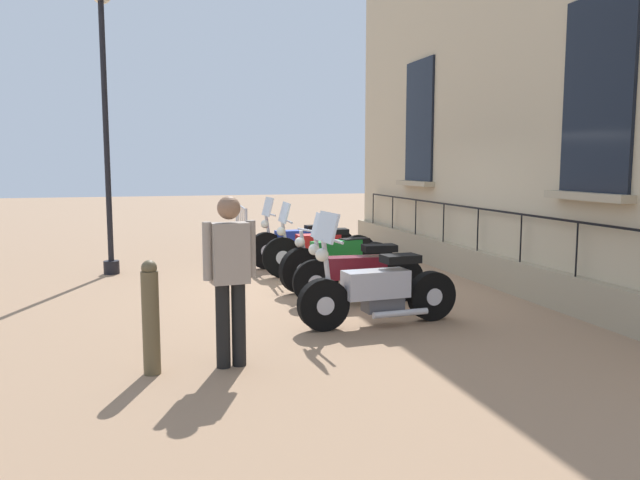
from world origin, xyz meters
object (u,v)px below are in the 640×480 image
at_px(motorcycle_maroon, 358,273).
at_px(bollard, 151,317).
at_px(motorcycle_green, 338,262).
at_px(pedestrian_standing, 230,271).
at_px(lamppost, 103,48).
at_px(motorcycle_blue, 302,244).
at_px(motorcycle_red, 319,250).
at_px(crowd_barrier, 241,226).
at_px(motorcycle_silver, 377,291).

height_order(motorcycle_maroon, bollard, motorcycle_maroon).
relative_size(motorcycle_green, pedestrian_standing, 1.22).
bearing_deg(lamppost, motorcycle_blue, 177.41).
bearing_deg(motorcycle_red, motorcycle_blue, -86.75).
distance_m(motorcycle_green, bollard, 4.53).
bearing_deg(pedestrian_standing, bollard, 1.80).
bearing_deg(motorcycle_red, crowd_barrier, -77.15).
bearing_deg(motorcycle_green, crowd_barrier, -80.37).
bearing_deg(motorcycle_blue, motorcycle_green, 91.20).
height_order(motorcycle_blue, lamppost, lamppost).
distance_m(motorcycle_blue, lamppost, 5.03).
height_order(motorcycle_red, motorcycle_maroon, motorcycle_red).
distance_m(motorcycle_green, motorcycle_silver, 2.33).
bearing_deg(motorcycle_silver, motorcycle_green, -95.22).
relative_size(motorcycle_blue, motorcycle_green, 1.05).
relative_size(motorcycle_blue, motorcycle_red, 1.03).
height_order(motorcycle_silver, pedestrian_standing, pedestrian_standing).
bearing_deg(motorcycle_red, pedestrian_standing, 64.77).
xyz_separation_m(lamppost, pedestrian_standing, (-1.41, 5.85, -3.05)).
distance_m(motorcycle_silver, bollard, 2.95).
xyz_separation_m(motorcycle_red, crowd_barrier, (0.85, -3.72, 0.09)).
distance_m(lamppost, pedestrian_standing, 6.75).
distance_m(motorcycle_maroon, lamppost, 6.12).
bearing_deg(crowd_barrier, motorcycle_green, 99.63).
height_order(motorcycle_maroon, crowd_barrier, motorcycle_maroon).
height_order(motorcycle_maroon, pedestrian_standing, pedestrian_standing).
bearing_deg(motorcycle_maroon, motorcycle_silver, 82.27).
distance_m(motorcycle_red, lamppost, 5.19).
bearing_deg(motorcycle_green, motorcycle_blue, -88.80).
bearing_deg(bollard, motorcycle_blue, -116.78).
bearing_deg(crowd_barrier, motorcycle_blue, 106.51).
bearing_deg(motorcycle_blue, crowd_barrier, -73.49).
xyz_separation_m(motorcycle_blue, motorcycle_green, (-0.05, 2.26, -0.00)).
distance_m(lamppost, crowd_barrier, 5.07).
bearing_deg(crowd_barrier, motorcycle_silver, 94.92).
height_order(motorcycle_blue, crowd_barrier, motorcycle_blue).
distance_m(motorcycle_blue, pedestrian_standing, 6.10).
distance_m(motorcycle_maroon, bollard, 3.75).
bearing_deg(motorcycle_maroon, motorcycle_red, -91.39).
xyz_separation_m(motorcycle_red, motorcycle_green, (0.01, 1.20, -0.03)).
bearing_deg(motorcycle_green, motorcycle_silver, 84.78).
bearing_deg(motorcycle_blue, bollard, 63.22).
relative_size(motorcycle_red, motorcycle_silver, 1.00).
xyz_separation_m(motorcycle_silver, bollard, (2.72, 1.13, 0.12)).
bearing_deg(motorcycle_blue, pedestrian_standing, 69.55).
relative_size(motorcycle_silver, bollard, 1.92).
relative_size(lamppost, bollard, 4.70).
relative_size(motorcycle_maroon, pedestrian_standing, 1.15).
bearing_deg(pedestrian_standing, motorcycle_red, -115.23).
distance_m(motorcycle_red, motorcycle_maroon, 2.27).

